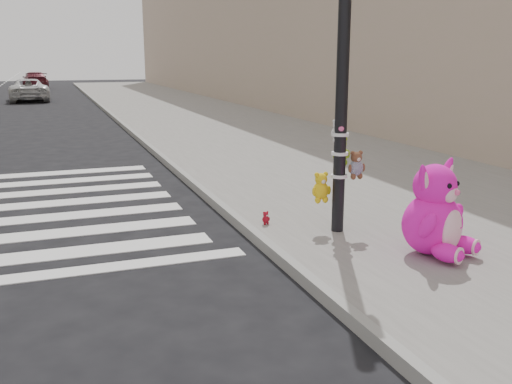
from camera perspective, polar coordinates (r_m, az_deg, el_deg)
name	(u,v)px	position (r m, az deg, el deg)	size (l,w,h in m)	color
ground	(176,329)	(5.38, -8.03, -13.45)	(120.00, 120.00, 0.00)	black
sidewalk_near	(275,143)	(16.04, 1.90, 4.95)	(7.00, 80.00, 0.14)	slate
curb_edge	(152,149)	(15.11, -10.36, 4.21)	(0.12, 80.00, 0.15)	gray
signal_pole	(341,108)	(7.46, 8.49, 8.32)	(0.69, 0.49, 4.00)	black
pink_bunny	(435,216)	(6.96, 17.51, -2.31)	(0.97, 1.04, 1.15)	#FF15BD
red_teddy	(266,218)	(7.93, 0.98, -2.60)	(0.13, 0.09, 0.19)	maroon
car_white_near	(29,90)	(34.80, -21.78, 9.46)	(2.05, 4.44, 1.23)	silver
car_maroon_near	(35,80)	(48.82, -21.22, 10.39)	(1.78, 4.38, 1.27)	maroon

